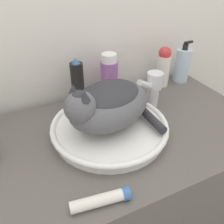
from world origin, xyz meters
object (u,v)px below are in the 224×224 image
at_px(cream_tube, 101,200).
at_px(mouthwash_bottle, 109,77).
at_px(hairspray_can_black, 78,84).
at_px(faucet, 153,87).
at_px(cat, 108,103).
at_px(soap_pump_bottle, 182,65).
at_px(lotion_bottle_white, 163,67).

bearing_deg(cream_tube, mouthwash_bottle, 63.01).
bearing_deg(hairspray_can_black, faucet, -27.35).
distance_m(cat, mouthwash_bottle, 0.25).
distance_m(faucet, soap_pump_bottle, 0.28).
height_order(soap_pump_bottle, cream_tube, soap_pump_bottle).
height_order(lotion_bottle_white, soap_pump_bottle, soap_pump_bottle).
bearing_deg(hairspray_can_black, lotion_bottle_white, 0.00).
relative_size(mouthwash_bottle, soap_pump_bottle, 1.01).
bearing_deg(hairspray_can_black, soap_pump_bottle, 0.00).
bearing_deg(soap_pump_bottle, hairspray_can_black, 180.00).
xyz_separation_m(lotion_bottle_white, hairspray_can_black, (-0.40, 0.00, 0.00)).
bearing_deg(hairspray_can_black, cat, -82.93).
xyz_separation_m(cat, mouthwash_bottle, (0.11, 0.22, -0.03)).
relative_size(mouthwash_bottle, cream_tube, 1.25).
bearing_deg(lotion_bottle_white, mouthwash_bottle, 180.00).
bearing_deg(cat, mouthwash_bottle, -134.23).
relative_size(hairspray_can_black, soap_pump_bottle, 1.05).
relative_size(cat, cream_tube, 2.20).
distance_m(faucet, lotion_bottle_white, 0.19).
xyz_separation_m(cat, hairspray_can_black, (-0.03, 0.22, -0.03)).
height_order(faucet, hairspray_can_black, hairspray_can_black).
bearing_deg(faucet, hairspray_can_black, -48.18).
relative_size(lotion_bottle_white, soap_pump_bottle, 0.96).
distance_m(mouthwash_bottle, soap_pump_bottle, 0.37).
relative_size(faucet, lotion_bottle_white, 0.80).
height_order(mouthwash_bottle, soap_pump_bottle, mouthwash_bottle).
relative_size(cat, mouthwash_bottle, 1.76).
distance_m(hairspray_can_black, cream_tube, 0.48).
distance_m(mouthwash_bottle, cream_tube, 0.52).
bearing_deg(cat, soap_pump_bottle, -173.79).
height_order(hairspray_can_black, cream_tube, hairspray_can_black).
height_order(lotion_bottle_white, cream_tube, lotion_bottle_white).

